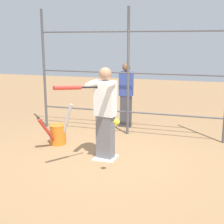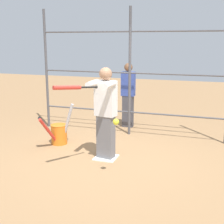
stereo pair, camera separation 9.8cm
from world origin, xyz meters
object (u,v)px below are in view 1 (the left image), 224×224
(bat_bucket, at_px, (57,133))
(bystander_behind_fence, at_px, (126,94))
(batter, at_px, (105,111))
(baseball_bat_swinging, at_px, (71,88))
(softball_in_flight, at_px, (117,122))

(bat_bucket, xyz_separation_m, bystander_behind_fence, (-1.00, -1.79, 0.59))
(batter, distance_m, baseball_bat_swinging, 1.02)
(bat_bucket, height_order, bystander_behind_fence, bystander_behind_fence)
(bat_bucket, bearing_deg, baseball_bat_swinging, 126.63)
(softball_in_flight, xyz_separation_m, bystander_behind_fence, (0.67, -3.06, -0.11))
(softball_in_flight, height_order, bystander_behind_fence, bystander_behind_fence)
(softball_in_flight, relative_size, bystander_behind_fence, 0.06)
(bystander_behind_fence, bearing_deg, batter, 95.27)
(batter, height_order, softball_in_flight, batter)
(bat_bucket, bearing_deg, softball_in_flight, 142.93)
(baseball_bat_swinging, bearing_deg, bystander_behind_fence, -90.94)
(batter, relative_size, baseball_bat_swinging, 2.38)
(batter, relative_size, softball_in_flight, 17.54)
(softball_in_flight, bearing_deg, baseball_bat_swinging, 1.39)
(softball_in_flight, distance_m, bystander_behind_fence, 3.13)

